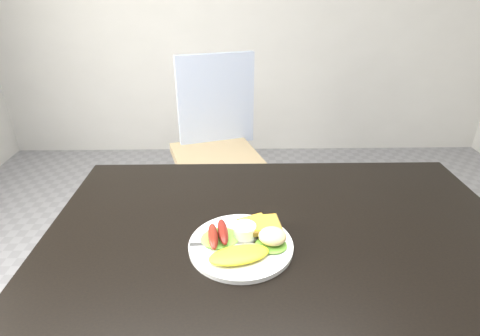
{
  "coord_description": "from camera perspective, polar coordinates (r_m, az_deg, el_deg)",
  "views": [
    {
      "loc": [
        -0.12,
        -0.77,
        1.32
      ],
      "look_at": [
        -0.11,
        0.06,
        0.9
      ],
      "focal_mm": 28.0,
      "sensor_mm": 36.0,
      "label": 1
    }
  ],
  "objects": [
    {
      "name": "ramekin",
      "position": [
        0.91,
        0.73,
        -9.57
      ],
      "size": [
        0.06,
        0.06,
        0.03
      ],
      "primitive_type": "cylinder",
      "rotation": [
        0.0,
        0.0,
        0.17
      ],
      "color": "white",
      "rests_on": "plate"
    },
    {
      "name": "sausage_b",
      "position": [
        0.91,
        -2.62,
        -9.66
      ],
      "size": [
        0.04,
        0.1,
        0.02
      ],
      "primitive_type": "ellipsoid",
      "rotation": [
        0.0,
        0.0,
        0.13
      ],
      "color": "maroon",
      "rests_on": "lettuce_left"
    },
    {
      "name": "toast_a",
      "position": [
        0.95,
        2.35,
        -8.65
      ],
      "size": [
        0.09,
        0.09,
        0.01
      ],
      "primitive_type": "cube",
      "rotation": [
        0.0,
        0.0,
        0.41
      ],
      "color": "olive",
      "rests_on": "plate"
    },
    {
      "name": "dining_chair",
      "position": [
        2.06,
        -3.68,
        1.6
      ],
      "size": [
        0.55,
        0.55,
        0.05
      ],
      "primitive_type": "cube",
      "rotation": [
        0.0,
        0.0,
        0.3
      ],
      "color": "tan",
      "rests_on": "ground"
    },
    {
      "name": "toast_b",
      "position": [
        0.93,
        3.85,
        -8.64
      ],
      "size": [
        0.08,
        0.08,
        0.01
      ],
      "primitive_type": "cube",
      "rotation": [
        0.0,
        0.0,
        0.12
      ],
      "color": "olive",
      "rests_on": "toast_a"
    },
    {
      "name": "fork",
      "position": [
        0.9,
        -2.59,
        -11.45
      ],
      "size": [
        0.16,
        0.02,
        0.0
      ],
      "primitive_type": "cube",
      "rotation": [
        0.0,
        0.0,
        0.05
      ],
      "color": "#ADAFB7",
      "rests_on": "plate"
    },
    {
      "name": "sausage_a",
      "position": [
        0.89,
        -4.13,
        -10.31
      ],
      "size": [
        0.03,
        0.1,
        0.02
      ],
      "primitive_type": "ellipsoid",
      "rotation": [
        0.0,
        0.0,
        0.1
      ],
      "color": "maroon",
      "rests_on": "lettuce_left"
    },
    {
      "name": "lettuce_right",
      "position": [
        0.9,
        4.75,
        -11.58
      ],
      "size": [
        0.09,
        0.09,
        0.01
      ],
      "primitive_type": "ellipsoid",
      "rotation": [
        0.0,
        0.0,
        -0.3
      ],
      "color": "#48871B",
      "rests_on": "plate"
    },
    {
      "name": "plate",
      "position": [
        0.91,
        0.14,
        -11.71
      ],
      "size": [
        0.25,
        0.25,
        0.01
      ],
      "primitive_type": "cylinder",
      "color": "white",
      "rests_on": "dining_table"
    },
    {
      "name": "potato_salad",
      "position": [
        0.89,
        4.96,
        -10.31
      ],
      "size": [
        0.07,
        0.07,
        0.04
      ],
      "primitive_type": "ellipsoid",
      "rotation": [
        0.0,
        0.0,
        -0.13
      ],
      "color": "#F8F8B6",
      "rests_on": "lettuce_right"
    },
    {
      "name": "omelette",
      "position": [
        0.86,
        -0.14,
        -13.1
      ],
      "size": [
        0.15,
        0.1,
        0.02
      ],
      "primitive_type": "ellipsoid",
      "rotation": [
        0.0,
        0.0,
        0.25
      ],
      "color": "yellow",
      "rests_on": "plate"
    },
    {
      "name": "dining_table",
      "position": [
        0.97,
        6.44,
        -10.75
      ],
      "size": [
        1.2,
        0.8,
        0.04
      ],
      "primitive_type": "cube",
      "color": "black",
      "rests_on": "ground"
    },
    {
      "name": "lettuce_left",
      "position": [
        0.92,
        -3.05,
        -10.59
      ],
      "size": [
        0.12,
        0.11,
        0.01
      ],
      "primitive_type": "ellipsoid",
      "rotation": [
        0.0,
        0.0,
        0.36
      ],
      "color": "green",
      "rests_on": "plate"
    },
    {
      "name": "person",
      "position": [
        1.57,
        1.9,
        6.18
      ],
      "size": [
        0.61,
        0.45,
        1.54
      ],
      "primitive_type": "imported",
      "rotation": [
        0.0,
        0.0,
        3.3
      ],
      "color": "navy",
      "rests_on": "ground"
    }
  ]
}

